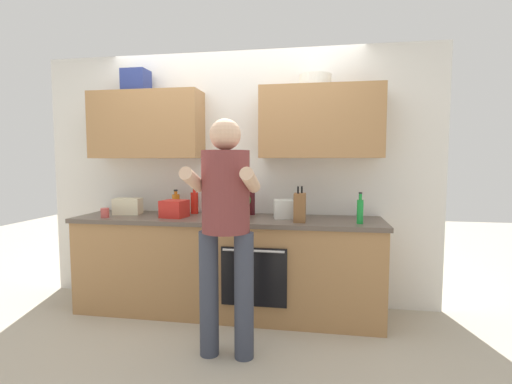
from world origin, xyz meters
name	(u,v)px	position (x,y,z in m)	size (l,w,h in m)	color
ground_plane	(227,312)	(0.00, 0.00, 0.00)	(12.00, 12.00, 0.00)	#B2A893
back_wall_unit	(233,154)	(0.00, 0.28, 1.49)	(4.00, 0.38, 2.50)	silver
counter	(227,265)	(0.00, 0.00, 0.45)	(2.84, 0.67, 0.90)	#A37547
person_standing	(226,218)	(0.19, -0.78, 1.02)	(0.49, 0.45, 1.72)	#383D4C
bottle_syrup	(218,210)	(-0.04, -0.12, 0.98)	(0.06, 0.06, 0.20)	#8C4C14
bottle_soy	(216,200)	(-0.16, 0.21, 1.04)	(0.07, 0.07, 0.33)	black
bottle_wine	(252,200)	(0.21, 0.21, 1.04)	(0.05, 0.05, 0.32)	#471419
bottle_hotsauce	(194,203)	(-0.38, 0.21, 1.01)	(0.08, 0.08, 0.26)	red
bottle_juice	(176,203)	(-0.57, 0.21, 1.00)	(0.07, 0.07, 0.24)	orange
bottle_soda	(360,211)	(1.18, -0.14, 1.01)	(0.05, 0.05, 0.26)	#198C33
cup_ceramic	(105,213)	(-1.11, -0.19, 0.94)	(0.08, 0.08, 0.09)	#BF4C47
knife_block	(300,208)	(0.68, -0.14, 1.02)	(0.10, 0.14, 0.31)	brown
potted_herb	(243,204)	(0.15, 0.04, 1.02)	(0.14, 0.14, 0.23)	#9E6647
grocery_bag_produce	(283,209)	(0.52, 0.06, 0.98)	(0.17, 0.19, 0.17)	silver
grocery_bag_crisps	(174,209)	(-0.48, -0.06, 0.98)	(0.22, 0.20, 0.16)	red
grocery_bag_rice	(128,206)	(-1.01, 0.05, 0.98)	(0.25, 0.16, 0.16)	beige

